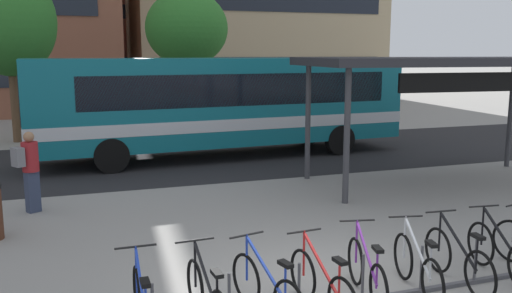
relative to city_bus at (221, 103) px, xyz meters
The scene contains 13 objects.
bus_lane_asphalt 2.16m from the city_bus, behind, with size 80.00×7.20×0.01m, color #232326.
city_bus is the anchor object (origin of this frame).
bike_rack 11.01m from the city_bus, 92.52° to the right, with size 7.57×0.20×0.70m.
parked_bicycle_blue_2 11.21m from the city_bus, 102.13° to the right, with size 0.59×1.69×0.99m.
parked_bicycle_red_3 11.20m from the city_bus, 98.38° to the right, with size 0.52×1.72×0.99m.
parked_bicycle_purple_4 10.91m from the city_bus, 94.48° to the right, with size 0.56×1.70×0.99m.
parked_bicycle_silver_5 10.94m from the city_bus, 90.36° to the right, with size 0.56×1.70×0.99m.
parked_bicycle_black_6 10.91m from the city_bus, 86.49° to the right, with size 0.52×1.72×0.99m.
parked_bicycle_black_7 10.97m from the city_bus, 82.25° to the right, with size 0.52×1.72×0.99m.
transit_shelter 7.06m from the city_bus, 50.01° to the right, with size 7.38×3.84×3.25m.
commuter_grey_pack_3 7.34m from the city_bus, 138.78° to the right, with size 0.61×0.53×1.74m.
street_tree_0 7.82m from the city_bus, 86.48° to the left, with size 3.65×3.65×6.09m.
street_tree_1 8.93m from the city_bus, 140.76° to the left, with size 3.37×3.37×6.50m.
Camera 1 is at (-3.34, -6.47, 3.38)m, focal length 38.27 mm.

